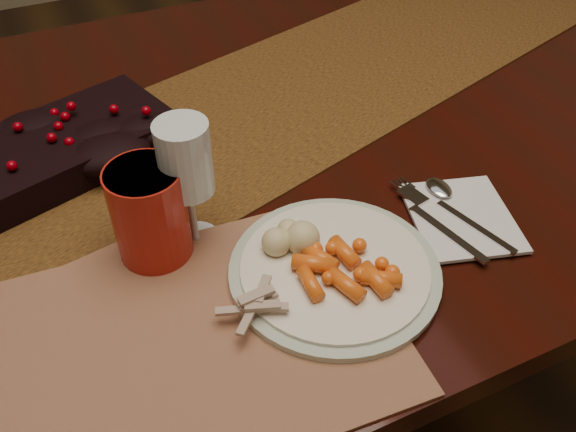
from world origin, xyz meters
name	(u,v)px	position (x,y,z in m)	size (l,w,h in m)	color
floor	(259,397)	(0.00, 0.00, 0.00)	(5.00, 5.00, 0.00)	black
dining_table	(253,295)	(0.00, 0.00, 0.38)	(1.80, 1.00, 0.75)	black
table_runner	(207,136)	(-0.05, 0.02, 0.75)	(1.76, 0.36, 0.00)	black
centerpiece	(57,145)	(-0.26, 0.04, 0.79)	(0.32, 0.16, 0.06)	black
placemat_main	(194,338)	(-0.19, -0.33, 0.75)	(0.43, 0.32, 0.00)	brown
placemat_second	(37,402)	(-0.35, -0.33, 0.75)	(0.43, 0.32, 0.00)	#956B4F
dinner_plate	(335,270)	(-0.01, -0.31, 0.76)	(0.25, 0.25, 0.01)	white
baby_carrots	(346,273)	(-0.01, -0.33, 0.78)	(0.12, 0.10, 0.02)	orange
mashed_potatoes	(287,234)	(-0.05, -0.26, 0.79)	(0.08, 0.07, 0.04)	#E8D882
turkey_shreds	(255,306)	(-0.12, -0.33, 0.78)	(0.07, 0.06, 0.02)	#A6978C
napkin	(461,217)	(0.19, -0.29, 0.76)	(0.13, 0.15, 0.01)	silver
fork	(439,223)	(0.15, -0.30, 0.76)	(0.02, 0.16, 0.00)	silver
spoon	(464,214)	(0.19, -0.29, 0.76)	(0.03, 0.15, 0.00)	white
red_cup	(150,213)	(-0.19, -0.18, 0.82)	(0.09, 0.09, 0.12)	#A81B11
wine_glass	(189,187)	(-0.14, -0.18, 0.84)	(0.06, 0.06, 0.17)	#AABBC5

